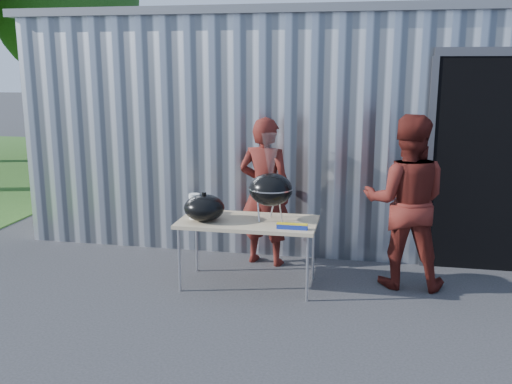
% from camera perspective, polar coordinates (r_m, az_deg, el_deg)
% --- Properties ---
extents(ground, '(80.00, 80.00, 0.00)m').
position_cam_1_polar(ground, '(5.90, -3.03, -11.48)').
color(ground, '#2F2F31').
extents(building, '(8.20, 6.20, 3.10)m').
position_cam_1_polar(building, '(9.85, 8.73, 7.44)').
color(building, silver).
rests_on(building, ground).
extents(folding_table, '(1.50, 0.75, 0.75)m').
position_cam_1_polar(folding_table, '(6.23, -0.80, -3.20)').
color(folding_table, tan).
rests_on(folding_table, ground).
extents(kettle_grill, '(0.48, 0.48, 0.95)m').
position_cam_1_polar(kettle_grill, '(6.11, 1.49, 0.88)').
color(kettle_grill, black).
rests_on(kettle_grill, folding_table).
extents(grill_lid, '(0.44, 0.44, 0.32)m').
position_cam_1_polar(grill_lid, '(6.20, -5.19, -1.58)').
color(grill_lid, black).
rests_on(grill_lid, folding_table).
extents(paper_towels, '(0.12, 0.12, 0.28)m').
position_cam_1_polar(paper_towels, '(6.28, -6.17, -1.44)').
color(paper_towels, white).
rests_on(paper_towels, folding_table).
extents(white_tub, '(0.20, 0.15, 0.10)m').
position_cam_1_polar(white_tub, '(6.51, -5.22, -1.73)').
color(white_tub, white).
rests_on(white_tub, folding_table).
extents(foil_box, '(0.32, 0.06, 0.06)m').
position_cam_1_polar(foil_box, '(5.89, 3.63, -3.45)').
color(foil_box, navy).
rests_on(foil_box, folding_table).
extents(person_cook, '(0.73, 0.55, 1.81)m').
position_cam_1_polar(person_cook, '(6.90, 0.92, 0.04)').
color(person_cook, '#551914').
rests_on(person_cook, ground).
extents(person_bystander, '(0.95, 0.75, 1.90)m').
position_cam_1_polar(person_bystander, '(6.40, 14.75, -0.96)').
color(person_bystander, '#551914').
rests_on(person_bystander, ground).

